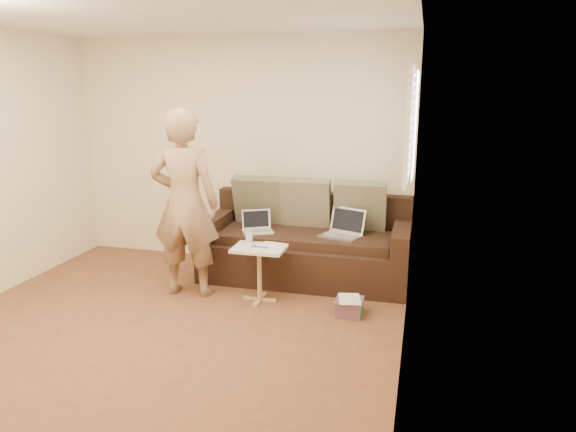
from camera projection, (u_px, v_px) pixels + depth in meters
The scene contains 17 objects.
floor at pixel (151, 342), 4.33m from camera, with size 4.50×4.50×0.00m, color brown.
ceiling at pixel (128, 4), 3.70m from camera, with size 4.50×4.50×0.00m, color white.
wall_back at pixel (240, 152), 6.13m from camera, with size 4.00×4.00×0.00m, color beige.
wall_right at pixel (409, 200), 3.53m from camera, with size 4.50×4.50×0.00m, color beige.
window_blinds at pixel (411, 124), 4.86m from camera, with size 0.12×0.88×1.08m, color white, non-canonical shape.
sofa at pixel (306, 240), 5.68m from camera, with size 2.20×0.95×0.85m, color black, non-canonical shape.
pillow_left at pixel (258, 200), 5.94m from camera, with size 0.55×0.14×0.55m, color #5E5F46, non-canonical shape.
pillow_mid at pixel (306, 203), 5.80m from camera, with size 0.55×0.14×0.55m, color #6C684D, non-canonical shape.
pillow_right at pixel (360, 206), 5.65m from camera, with size 0.55×0.14×0.55m, color #5E5F46, non-canonical shape.
laptop_silver at pixel (340, 237), 5.47m from camera, with size 0.40×0.29×0.27m, color #B7BABC, non-canonical shape.
laptop_white at pixel (258, 232), 5.64m from camera, with size 0.31×0.23×0.23m, color white, non-canonical shape.
person at pixel (185, 204), 5.13m from camera, with size 0.68×0.46×1.86m, color #977552.
side_table at pixel (259, 274), 5.10m from camera, with size 0.50×0.35×0.55m, color silver, non-canonical shape.
drinking_glass at pixel (249, 237), 5.16m from camera, with size 0.07×0.07×0.12m, color silver, non-canonical shape.
scissors at pixel (259, 247), 5.01m from camera, with size 0.18×0.10×0.02m, color silver, non-canonical shape.
paper_on_table at pixel (269, 247), 5.05m from camera, with size 0.21×0.30×0.00m, color white, non-canonical shape.
striped_box at pixel (349, 307), 4.83m from camera, with size 0.25×0.25×0.16m, color #BD1C59, non-canonical shape.
Camera 1 is at (2.08, -3.55, 2.04)m, focal length 32.88 mm.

